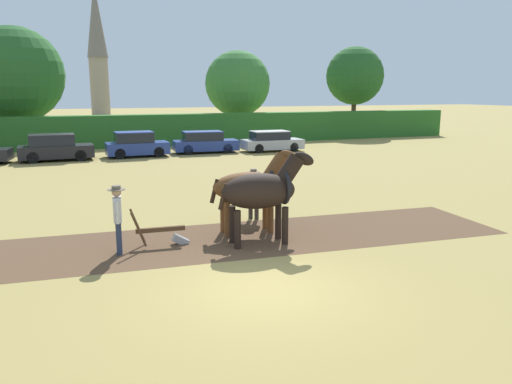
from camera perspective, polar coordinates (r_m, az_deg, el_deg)
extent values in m
plane|color=#998447|center=(10.76, 0.84, -10.91)|extent=(240.00, 240.00, 0.00)
cube|color=brown|center=(13.76, -13.09, -6.16)|extent=(21.11, 5.22, 0.01)
cube|color=#286023|center=(38.73, -15.88, 6.69)|extent=(59.25, 1.62, 2.37)
cylinder|color=brown|center=(42.16, -25.39, 7.07)|extent=(0.44, 0.44, 3.39)
sphere|color=#235623|center=(42.11, -25.82, 12.00)|extent=(7.06, 7.06, 7.06)
cylinder|color=#423323|center=(45.33, -2.08, 8.26)|extent=(0.44, 0.44, 3.19)
sphere|color=#387533|center=(45.26, -2.11, 12.28)|extent=(5.75, 5.75, 5.75)
cylinder|color=#423323|center=(49.71, 11.08, 8.83)|extent=(0.44, 0.44, 4.05)
sphere|color=#235623|center=(49.69, 11.24, 12.90)|extent=(5.46, 5.46, 5.46)
cylinder|color=gray|center=(82.79, -17.41, 11.25)|extent=(2.85, 2.85, 9.17)
cone|color=slate|center=(83.47, -17.85, 18.25)|extent=(3.14, 3.14, 11.21)
ellipsoid|color=black|center=(13.38, 0.30, 0.11)|extent=(2.12, 1.16, 0.96)
cylinder|color=black|center=(14.06, 2.55, -3.30)|extent=(0.18, 0.18, 1.04)
cylinder|color=black|center=(13.55, 3.34, -3.87)|extent=(0.18, 0.18, 1.04)
cylinder|color=black|center=(13.68, -2.72, -3.72)|extent=(0.18, 0.18, 1.04)
cylinder|color=black|center=(13.17, -2.12, -4.32)|extent=(0.18, 0.18, 1.04)
cylinder|color=black|center=(13.57, 3.81, 2.46)|extent=(0.88, 0.52, 0.94)
ellipsoid|color=black|center=(13.68, 5.52, 3.81)|extent=(0.70, 0.31, 0.54)
cube|color=black|center=(13.61, 4.58, 3.34)|extent=(0.44, 0.11, 0.58)
cylinder|color=black|center=(13.15, -3.75, -0.56)|extent=(0.31, 0.14, 0.71)
torus|color=black|center=(13.59, 3.18, 0.60)|extent=(0.19, 0.97, 0.97)
ellipsoid|color=brown|center=(14.49, -1.07, 0.66)|extent=(2.08, 1.03, 0.83)
cylinder|color=brown|center=(15.09, 1.09, -2.32)|extent=(0.18, 0.18, 1.01)
cylinder|color=brown|center=(14.65, 1.67, -2.75)|extent=(0.18, 0.18, 1.01)
cylinder|color=brown|center=(14.75, -3.76, -2.67)|extent=(0.18, 0.18, 1.01)
cylinder|color=brown|center=(14.29, -3.32, -3.12)|extent=(0.18, 0.18, 1.01)
cylinder|color=brown|center=(14.66, 2.15, 2.79)|extent=(0.85, 0.46, 0.94)
ellipsoid|color=brown|center=(14.77, 3.81, 4.09)|extent=(0.70, 0.31, 0.54)
cube|color=black|center=(14.70, 2.89, 3.51)|extent=(0.45, 0.11, 0.60)
cylinder|color=black|center=(14.28, -4.76, 0.10)|extent=(0.31, 0.14, 0.71)
torus|color=black|center=(14.69, 1.58, 1.06)|extent=(0.18, 0.86, 0.86)
cube|color=#4C331E|center=(13.67, -10.85, -4.22)|extent=(1.31, 0.20, 0.12)
cube|color=#939399|center=(13.83, -8.63, -5.47)|extent=(0.50, 0.24, 0.39)
cylinder|color=#4C331E|center=(13.79, -13.39, -3.76)|extent=(0.40, 0.09, 0.96)
cylinder|color=#4C331E|center=(13.41, -13.28, -4.19)|extent=(0.40, 0.09, 0.96)
cylinder|color=#28334C|center=(13.36, -15.39, -4.87)|extent=(0.14, 0.14, 0.87)
cylinder|color=#28334C|center=(13.14, -15.39, -5.14)|extent=(0.14, 0.14, 0.87)
cube|color=silver|center=(13.07, -15.56, -1.88)|extent=(0.26, 0.53, 0.62)
sphere|color=tan|center=(12.98, -15.67, -0.02)|extent=(0.24, 0.24, 0.24)
cylinder|color=silver|center=(13.36, -15.55, -1.68)|extent=(0.09, 0.09, 0.58)
cylinder|color=silver|center=(12.78, -15.57, -2.27)|extent=(0.09, 0.09, 0.58)
cylinder|color=#665B4C|center=(12.97, -15.68, 0.28)|extent=(0.45, 0.45, 0.02)
cylinder|color=#665B4C|center=(12.96, -15.69, 0.50)|extent=(0.22, 0.22, 0.10)
cylinder|color=#38332D|center=(16.25, -0.63, -1.69)|extent=(0.14, 0.14, 0.80)
cylinder|color=#38332D|center=(16.18, 0.07, -1.75)|extent=(0.14, 0.14, 0.80)
cube|color=#3D5184|center=(16.07, -0.28, 0.67)|extent=(0.48, 0.46, 0.57)
sphere|color=tan|center=(16.01, -0.28, 2.07)|extent=(0.22, 0.22, 0.22)
cylinder|color=#3D5184|center=(16.18, -1.21, 0.65)|extent=(0.09, 0.09, 0.54)
cylinder|color=#3D5184|center=(15.99, 0.66, 0.52)|extent=(0.09, 0.09, 0.54)
cylinder|color=#665B4C|center=(15.99, -0.29, 2.30)|extent=(0.41, 0.41, 0.02)
cylinder|color=#665B4C|center=(15.99, -0.29, 2.48)|extent=(0.21, 0.21, 0.10)
cylinder|color=black|center=(33.27, -27.21, 3.69)|extent=(0.70, 0.31, 0.68)
cube|color=black|center=(32.34, -21.83, 4.33)|extent=(4.25, 1.90, 0.74)
cube|color=black|center=(32.27, -22.30, 5.48)|extent=(2.56, 1.68, 0.61)
cube|color=black|center=(32.24, -22.34, 6.08)|extent=(2.56, 1.68, 0.06)
cylinder|color=black|center=(33.19, -19.58, 4.27)|extent=(0.68, 0.23, 0.68)
cylinder|color=black|center=(31.62, -19.41, 3.96)|extent=(0.68, 0.23, 0.68)
cylinder|color=black|center=(33.16, -24.09, 3.93)|extent=(0.68, 0.23, 0.68)
cylinder|color=black|center=(31.58, -24.14, 3.60)|extent=(0.68, 0.23, 0.68)
cube|color=navy|center=(32.74, -13.39, 4.91)|extent=(3.87, 1.84, 0.74)
cube|color=black|center=(32.64, -13.78, 6.07)|extent=(2.33, 1.64, 0.62)
cube|color=navy|center=(32.61, -13.81, 6.67)|extent=(2.33, 1.64, 0.06)
cylinder|color=black|center=(33.73, -11.58, 4.79)|extent=(0.66, 0.23, 0.66)
cylinder|color=black|center=(32.19, -11.05, 4.50)|extent=(0.66, 0.23, 0.66)
cylinder|color=black|center=(33.38, -15.61, 4.53)|extent=(0.66, 0.23, 0.66)
cylinder|color=black|center=(31.82, -15.27, 4.23)|extent=(0.66, 0.23, 0.66)
cube|color=navy|center=(34.07, -5.76, 5.35)|extent=(4.42, 2.03, 0.68)
cube|color=black|center=(33.97, -6.14, 6.36)|extent=(2.69, 1.73, 0.55)
cube|color=navy|center=(33.95, -6.15, 6.87)|extent=(2.69, 1.73, 0.06)
cylinder|color=black|center=(35.10, -3.85, 5.25)|extent=(0.68, 0.27, 0.66)
cylinder|color=black|center=(33.66, -3.27, 4.99)|extent=(0.68, 0.27, 0.66)
cylinder|color=black|center=(34.59, -8.17, 5.06)|extent=(0.68, 0.27, 0.66)
cylinder|color=black|center=(33.13, -7.77, 4.80)|extent=(0.68, 0.27, 0.66)
cube|color=#A8A8B2|center=(34.87, 1.89, 5.50)|extent=(4.21, 1.86, 0.65)
cube|color=black|center=(34.73, 1.58, 6.46)|extent=(2.54, 1.64, 0.53)
cube|color=#A8A8B2|center=(34.71, 1.58, 6.95)|extent=(2.54, 1.64, 0.06)
cylinder|color=black|center=(36.07, 3.35, 5.39)|extent=(0.63, 0.24, 0.63)
cylinder|color=black|center=(34.69, 4.34, 5.14)|extent=(0.63, 0.24, 0.63)
cylinder|color=black|center=(35.15, -0.53, 5.25)|extent=(0.63, 0.24, 0.63)
cylinder|color=black|center=(33.72, 0.32, 4.99)|extent=(0.63, 0.24, 0.63)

